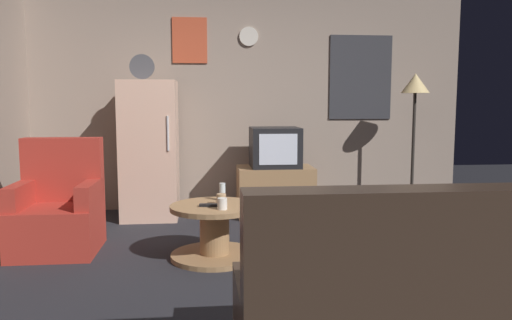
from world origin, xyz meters
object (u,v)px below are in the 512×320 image
at_px(fridge, 150,150).
at_px(tv_stand, 275,191).
at_px(coffee_table, 215,232).
at_px(standing_lamp, 415,94).
at_px(remote_control, 209,205).
at_px(armchair, 58,212).
at_px(mug_ceramic_tan, 221,199).
at_px(crt_tv, 275,147).
at_px(mug_ceramic_white, 222,204).
at_px(couch, 416,305).
at_px(wine_glass, 222,192).

bearing_deg(fridge, tv_stand, -1.05).
xyz_separation_m(tv_stand, coffee_table, (-0.71, -1.51, -0.05)).
distance_m(standing_lamp, remote_control, 2.95).
distance_m(coffee_table, armchair, 1.38).
bearing_deg(standing_lamp, tv_stand, 179.63).
height_order(tv_stand, standing_lamp, standing_lamp).
bearing_deg(mug_ceramic_tan, crt_tv, 66.66).
bearing_deg(mug_ceramic_tan, mug_ceramic_white, -89.34).
height_order(tv_stand, mug_ceramic_white, tv_stand).
bearing_deg(mug_ceramic_white, fridge, 113.03).
bearing_deg(remote_control, couch, -56.61).
distance_m(fridge, coffee_table, 1.75).
bearing_deg(mug_ceramic_tan, wine_glass, 84.95).
height_order(standing_lamp, wine_glass, standing_lamp).
height_order(tv_stand, wine_glass, wine_glass).
bearing_deg(wine_glass, coffee_table, -112.32).
bearing_deg(couch, fridge, 115.42).
relative_size(coffee_table, armchair, 0.75).
bearing_deg(couch, crt_tv, 93.72).
bearing_deg(mug_ceramic_white, standing_lamp, 36.81).
height_order(crt_tv, remote_control, crt_tv).
distance_m(fridge, standing_lamp, 3.03).
relative_size(crt_tv, armchair, 0.56).
bearing_deg(standing_lamp, crt_tv, 179.67).
xyz_separation_m(mug_ceramic_white, couch, (0.86, -1.64, -0.18)).
height_order(standing_lamp, couch, standing_lamp).
bearing_deg(mug_ceramic_white, mug_ceramic_tan, 90.66).
relative_size(wine_glass, mug_ceramic_tan, 1.67).
bearing_deg(couch, mug_ceramic_tan, 115.49).
bearing_deg(armchair, mug_ceramic_tan, -14.47).
distance_m(mug_ceramic_white, remote_control, 0.16).
height_order(tv_stand, couch, couch).
bearing_deg(tv_stand, couch, -86.35).
distance_m(mug_ceramic_white, couch, 1.86).
distance_m(fridge, mug_ceramic_tan, 1.72).
distance_m(fridge, tv_stand, 1.46).
distance_m(crt_tv, standing_lamp, 1.70).
distance_m(wine_glass, remote_control, 0.27).
bearing_deg(armchair, remote_control, -17.94).
height_order(coffee_table, couch, couch).
xyz_separation_m(tv_stand, couch, (0.21, -3.32, 0.04)).
bearing_deg(remote_control, mug_ceramic_tan, 34.21).
bearing_deg(couch, armchair, 135.98).
bearing_deg(crt_tv, couch, -86.28).
relative_size(tv_stand, mug_ceramic_tan, 9.33).
xyz_separation_m(wine_glass, mug_ceramic_tan, (-0.02, -0.18, -0.03)).
xyz_separation_m(fridge, standing_lamp, (2.97, -0.04, 0.60)).
height_order(armchair, couch, armchair).
xyz_separation_m(tv_stand, crt_tv, (-0.00, -0.00, 0.50)).
height_order(standing_lamp, mug_ceramic_tan, standing_lamp).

